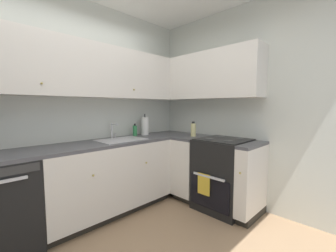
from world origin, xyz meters
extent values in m
cube|color=silver|center=(0.00, 1.44, 1.33)|extent=(3.79, 0.05, 2.67)
cube|color=silver|center=(1.87, 0.00, 1.33)|extent=(0.05, 2.92, 2.67)
cube|color=#333333|center=(-0.67, 0.81, 0.83)|extent=(0.55, 0.01, 0.07)
cube|color=silver|center=(-0.67, 0.79, 0.76)|extent=(0.36, 0.02, 0.02)
cube|color=silver|center=(0.44, 1.11, 0.48)|extent=(1.61, 0.60, 0.79)
cube|color=black|center=(0.44, 1.14, 0.04)|extent=(1.61, 0.54, 0.09)
sphere|color=tan|center=(0.09, 0.80, 0.63)|extent=(0.02, 0.02, 0.02)
sphere|color=tan|center=(0.80, 0.80, 0.63)|extent=(0.02, 0.02, 0.02)
cube|color=#4C4C51|center=(0.44, 1.11, 0.89)|extent=(2.81, 0.60, 0.03)
cube|color=silver|center=(1.55, 0.64, 0.48)|extent=(0.60, 0.34, 0.79)
cube|color=black|center=(1.58, 0.64, 0.04)|extent=(0.54, 0.34, 0.09)
cube|color=silver|center=(1.55, -0.24, 0.48)|extent=(0.60, 0.15, 0.79)
cube|color=black|center=(1.58, -0.24, 0.04)|extent=(0.54, 0.15, 0.09)
sphere|color=tan|center=(1.23, -0.24, 0.63)|extent=(0.02, 0.02, 0.02)
cube|color=#4C4C51|center=(1.55, 0.64, 0.89)|extent=(0.60, 0.34, 0.03)
cube|color=#4C4C51|center=(1.55, -0.24, 0.89)|extent=(0.60, 0.15, 0.03)
cube|color=black|center=(1.57, 0.15, 0.46)|extent=(0.64, 0.62, 0.91)
cube|color=black|center=(1.24, 0.15, 0.29)|extent=(0.02, 0.55, 0.38)
cube|color=silver|center=(1.22, 0.15, 0.50)|extent=(0.02, 0.43, 0.02)
cube|color=black|center=(1.57, 0.15, 0.92)|extent=(0.59, 0.60, 0.01)
cube|color=black|center=(1.87, 0.15, 0.99)|extent=(0.03, 0.60, 0.15)
cylinder|color=#4C4C4C|center=(1.43, 0.01, 0.93)|extent=(0.11, 0.11, 0.01)
cylinder|color=#4C4C4C|center=(1.43, 0.28, 0.93)|extent=(0.11, 0.11, 0.01)
cylinder|color=#4C4C4C|center=(1.71, 0.01, 0.93)|extent=(0.11, 0.11, 0.01)
cylinder|color=#4C4C4C|center=(1.71, 0.28, 0.93)|extent=(0.11, 0.11, 0.01)
cube|color=gold|center=(1.22, 0.21, 0.39)|extent=(0.02, 0.17, 0.26)
cube|color=silver|center=(0.28, 1.25, 1.77)|extent=(2.49, 0.32, 0.64)
sphere|color=tan|center=(-0.27, 1.08, 1.57)|extent=(0.02, 0.02, 0.02)
sphere|color=tan|center=(0.83, 1.08, 1.57)|extent=(0.02, 0.02, 0.02)
cube|color=silver|center=(1.69, 0.58, 1.77)|extent=(0.32, 1.67, 0.64)
cube|color=#B7B7BC|center=(0.62, 1.08, 0.92)|extent=(0.58, 0.40, 0.01)
cube|color=gray|center=(0.62, 1.08, 0.87)|extent=(0.54, 0.36, 0.09)
cube|color=#99999E|center=(0.62, 1.08, 0.88)|extent=(0.02, 0.35, 0.06)
cylinder|color=silver|center=(0.62, 1.31, 1.02)|extent=(0.02, 0.02, 0.21)
cylinder|color=silver|center=(0.62, 1.24, 1.11)|extent=(0.02, 0.15, 0.02)
cylinder|color=silver|center=(0.67, 1.31, 0.94)|extent=(0.02, 0.02, 0.06)
cylinder|color=#338C4C|center=(0.99, 1.29, 0.99)|extent=(0.06, 0.06, 0.15)
cylinder|color=#262626|center=(0.99, 1.29, 1.08)|extent=(0.03, 0.03, 0.03)
cylinder|color=white|center=(1.16, 1.27, 1.05)|extent=(0.11, 0.11, 0.27)
cylinder|color=#3F3F3F|center=(1.16, 1.27, 1.07)|extent=(0.02, 0.02, 0.33)
cylinder|color=beige|center=(1.55, 0.64, 1.01)|extent=(0.07, 0.07, 0.19)
cylinder|color=black|center=(1.55, 0.64, 1.11)|extent=(0.04, 0.04, 0.02)
camera|label=1|loc=(-0.89, -1.26, 1.34)|focal=22.79mm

